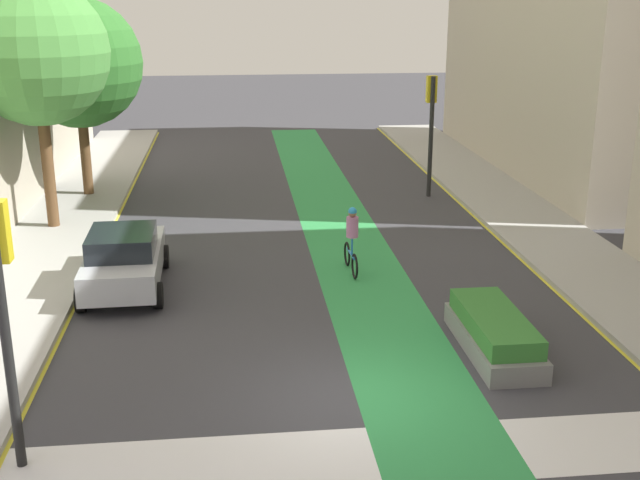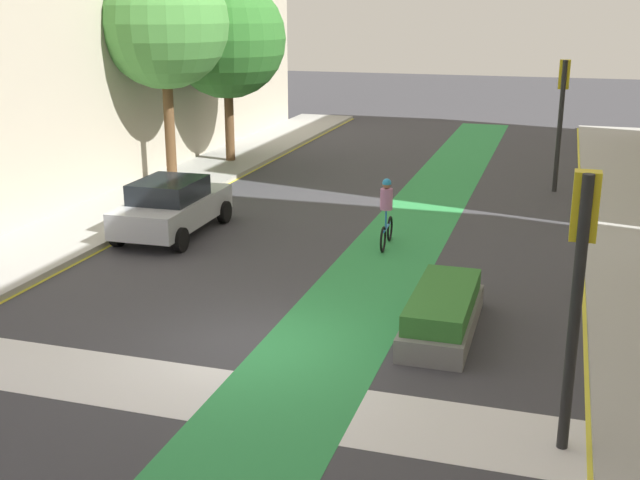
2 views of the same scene
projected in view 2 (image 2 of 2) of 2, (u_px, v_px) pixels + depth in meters
ground_plane at (253, 345)px, 14.78m from camera, size 120.00×120.00×0.00m
bike_lane_paint at (318, 354)px, 14.41m from camera, size 2.40×60.00×0.01m
crosswalk_band at (207, 394)px, 12.94m from camera, size 12.00×1.80×0.01m
curb_stripe_right at (590, 389)px, 13.08m from camera, size 0.16×60.00×0.01m
traffic_signal_near_right at (580, 259)px, 10.69m from camera, size 0.35×0.52×4.02m
traffic_signal_far_right at (562, 100)px, 26.14m from camera, size 0.35×0.52×4.38m
car_silver_left_far at (172, 206)px, 21.69m from camera, size 2.09×4.24×1.57m
cyclist_in_lane at (387, 211)px, 20.46m from camera, size 0.32×1.73×1.86m
street_tree_near at (227, 39)px, 30.17m from camera, size 4.55×4.55×6.99m
street_tree_far at (164, 23)px, 26.26m from camera, size 4.37×4.37×7.56m
median_planter at (443, 312)px, 15.28m from camera, size 1.23×3.39×0.85m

